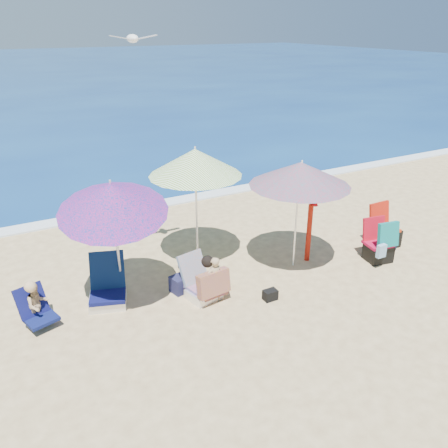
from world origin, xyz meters
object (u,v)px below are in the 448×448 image
furled_umbrella (310,227)px  umbrella_turquoise (300,174)px  chair_navy (108,292)px  person_center (213,281)px  umbrella_blue (112,198)px  chair_rainbow (200,286)px  camp_chair_left (384,233)px  seagull (133,38)px  umbrella_striped (195,162)px  camp_chair_right (379,246)px  person_left (37,304)px

furled_umbrella → umbrella_turquoise: bearing=-170.6°
chair_navy → person_center: 1.78m
umbrella_blue → chair_navy: size_ratio=2.65×
chair_rainbow → person_center: 0.38m
umbrella_turquoise → camp_chair_left: size_ratio=2.46×
chair_navy → seagull: bearing=36.7°
umbrella_striped → camp_chair_right: 3.97m
camp_chair_right → person_left: 6.32m
chair_navy → person_center: bearing=-27.4°
umbrella_turquoise → chair_rainbow: size_ratio=2.80×
umbrella_striped → person_center: size_ratio=2.71×
chair_navy → camp_chair_right: 5.23m
umbrella_striped → chair_navy: umbrella_striped is taller
chair_rainbow → seagull: size_ratio=1.06×
chair_navy → camp_chair_right: (5.13, -1.05, 0.10)m
chair_rainbow → umbrella_blue: bearing=165.1°
umbrella_turquoise → seagull: seagull is taller
umbrella_blue → seagull: seagull is taller
umbrella_striped → furled_umbrella: umbrella_striped is taller
camp_chair_left → camp_chair_right: (-0.62, -0.46, 0.05)m
umbrella_striped → chair_navy: (-1.98, -0.67, -1.80)m
umbrella_striped → umbrella_blue: bearing=-154.7°
umbrella_blue → camp_chair_right: bearing=-10.0°
umbrella_striped → camp_chair_right: (3.15, -1.72, -1.70)m
umbrella_blue → furled_umbrella: bearing=-2.7°
person_left → umbrella_striped: bearing=13.9°
chair_rainbow → person_left: (-2.59, 0.42, 0.19)m
umbrella_blue → person_left: bearing=176.5°
camp_chair_left → person_left: size_ratio=1.10×
chair_navy → chair_rainbow: size_ratio=1.11×
seagull → camp_chair_right: bearing=-23.5°
chair_rainbow → camp_chair_left: 4.28m
umbrella_blue → person_center: umbrella_blue is taller
person_center → person_left: 2.79m
chair_navy → chair_rainbow: bearing=-19.5°
umbrella_striped → chair_rainbow: (-0.51, -1.19, -1.83)m
camp_chair_left → camp_chair_right: size_ratio=1.02×
furled_umbrella → chair_rainbow: 2.52m
chair_navy → person_left: 1.13m
umbrella_striped → chair_navy: 2.76m
furled_umbrella → chair_rainbow: size_ratio=1.65×
umbrella_striped → umbrella_blue: umbrella_blue is taller
furled_umbrella → umbrella_striped: bearing=152.2°
umbrella_turquoise → furled_umbrella: 1.21m
umbrella_striped → camp_chair_right: size_ratio=2.59×
umbrella_blue → seagull: 2.53m
camp_chair_left → person_left: bearing=175.9°
chair_rainbow → person_left: size_ratio=0.97×
chair_rainbow → chair_navy: bearing=160.5°
chair_rainbow → camp_chair_left: (4.28, -0.07, 0.08)m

